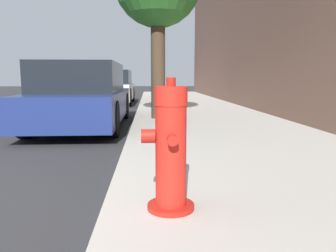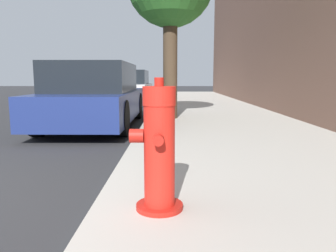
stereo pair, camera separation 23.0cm
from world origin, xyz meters
name	(u,v)px [view 1 (the left image)]	position (x,y,z in m)	size (l,w,h in m)	color
fire_hydrant	(170,151)	(2.66, 0.07, 0.55)	(0.37, 0.38, 0.93)	red
parked_car_near	(83,96)	(1.10, 4.97, 0.66)	(1.73, 4.40, 1.37)	navy
parked_car_mid	(110,88)	(0.94, 11.38, 0.66)	(1.82, 4.14, 1.36)	silver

